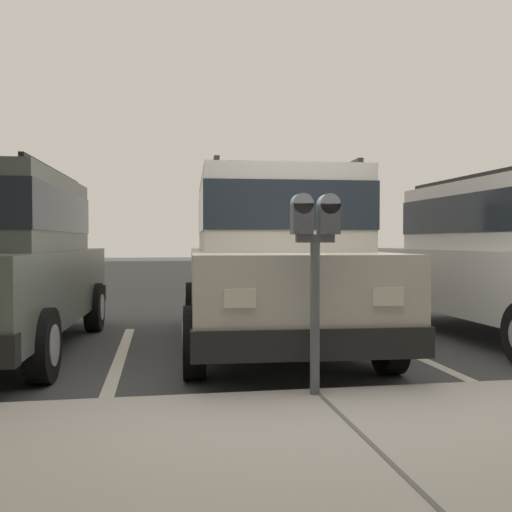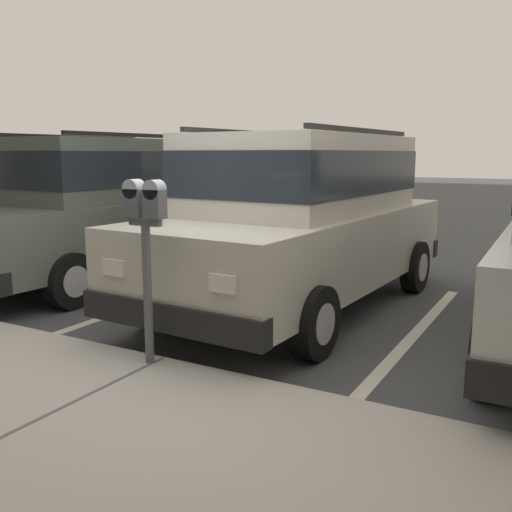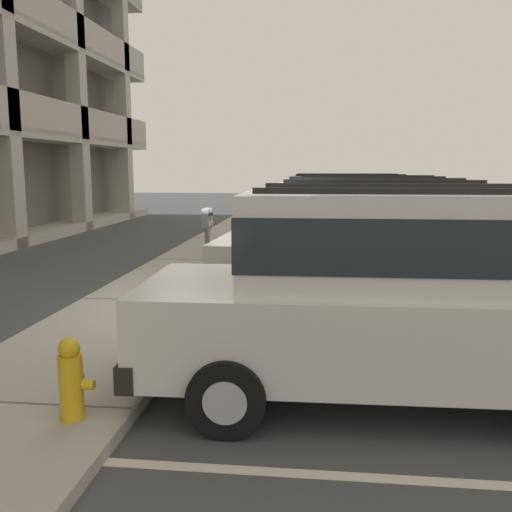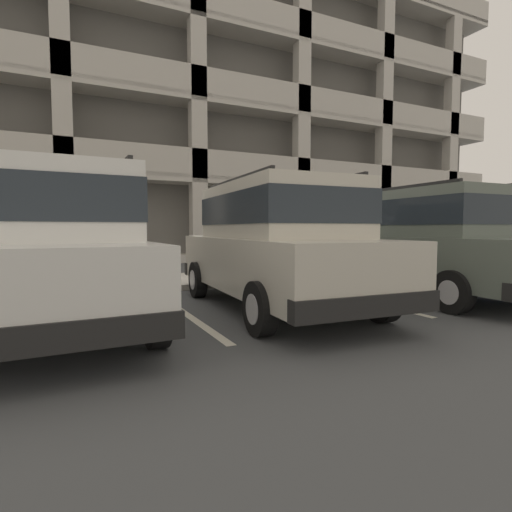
# 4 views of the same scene
# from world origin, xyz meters

# --- Properties ---
(ground_plane) EXTENTS (80.00, 80.00, 0.10)m
(ground_plane) POSITION_xyz_m (0.00, 0.00, -0.05)
(ground_plane) COLOR #444749
(sidewalk) EXTENTS (40.00, 2.20, 0.12)m
(sidewalk) POSITION_xyz_m (0.00, 1.30, 0.06)
(sidewalk) COLOR #ADA89E
(sidewalk) RESTS_ON ground_plane
(parking_stall_lines) EXTENTS (12.64, 4.80, 0.01)m
(parking_stall_lines) POSITION_xyz_m (1.56, -1.40, 0.00)
(parking_stall_lines) COLOR silver
(parking_stall_lines) RESTS_ON ground_plane
(silver_suv) EXTENTS (2.19, 4.87, 2.03)m
(silver_suv) POSITION_xyz_m (-0.14, -2.19, 1.09)
(silver_suv) COLOR beige
(silver_suv) RESTS_ON ground_plane
(red_sedan) EXTENTS (2.09, 4.82, 2.03)m
(red_sedan) POSITION_xyz_m (-3.25, -2.10, 1.09)
(red_sedan) COLOR silver
(red_sedan) RESTS_ON ground_plane
(dark_hatchback) EXTENTS (2.15, 4.85, 2.03)m
(dark_hatchback) POSITION_xyz_m (3.00, -2.32, 1.09)
(dark_hatchback) COLOR #5B665B
(dark_hatchback) RESTS_ON ground_plane
(blue_coupe) EXTENTS (2.06, 4.80, 2.03)m
(blue_coupe) POSITION_xyz_m (6.07, -2.04, 1.09)
(blue_coupe) COLOR navy
(blue_coupe) RESTS_ON ground_plane
(parking_meter_near) EXTENTS (0.35, 0.12, 1.46)m
(parking_meter_near) POSITION_xyz_m (0.03, 0.35, 1.21)
(parking_meter_near) COLOR #595B60
(parking_meter_near) RESTS_ON sidewalk
(parking_meter_far) EXTENTS (0.15, 0.12, 1.45)m
(parking_meter_far) POSITION_xyz_m (6.29, 0.38, 1.08)
(parking_meter_far) COLOR #47474C
(parking_meter_far) RESTS_ON sidewalk
(fire_hydrant) EXTENTS (0.30, 0.30, 0.70)m
(fire_hydrant) POSITION_xyz_m (-4.25, 0.65, 0.46)
(fire_hydrant) COLOR gold
(fire_hydrant) RESTS_ON sidewalk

